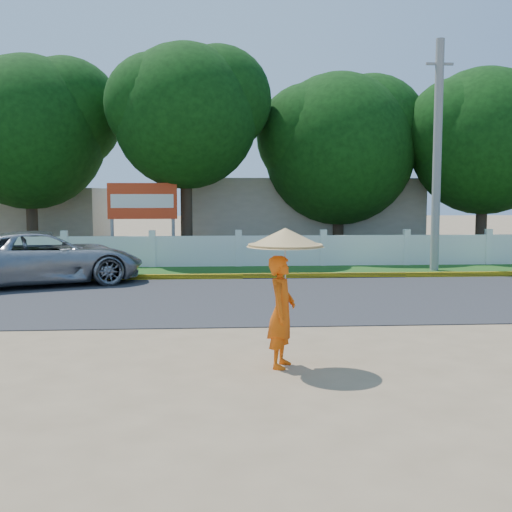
{
  "coord_description": "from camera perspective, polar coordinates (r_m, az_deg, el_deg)",
  "views": [
    {
      "loc": [
        -0.88,
        -11.18,
        2.62
      ],
      "look_at": [
        0.0,
        2.0,
        1.3
      ],
      "focal_mm": 45.0,
      "sensor_mm": 36.0,
      "label": 1
    }
  ],
  "objects": [
    {
      "name": "curb",
      "position": [
        19.41,
        -1.19,
        -1.82
      ],
      "size": [
        40.0,
        0.18,
        0.16
      ],
      "primitive_type": "cube",
      "color": "yellow",
      "rests_on": "ground"
    },
    {
      "name": "vehicle",
      "position": [
        19.12,
        -18.36,
        -0.15
      ],
      "size": [
        6.07,
        4.39,
        1.53
      ],
      "primitive_type": "imported",
      "rotation": [
        0.0,
        0.0,
        1.94
      ],
      "color": "#929599",
      "rests_on": "ground"
    },
    {
      "name": "monk_with_parasol",
      "position": [
        9.52,
        2.45,
        -1.87
      ],
      "size": [
        1.15,
        1.15,
        2.09
      ],
      "color": "#DE530B",
      "rests_on": "ground"
    },
    {
      "name": "building_near",
      "position": [
        29.45,
        3.76,
        3.7
      ],
      "size": [
        10.0,
        6.0,
        3.2
      ],
      "primitive_type": "cube",
      "color": "#B7AD99",
      "rests_on": "ground"
    },
    {
      "name": "fence",
      "position": [
        22.49,
        -1.56,
        0.42
      ],
      "size": [
        40.0,
        0.1,
        1.1
      ],
      "primitive_type": "cube",
      "color": "silver",
      "rests_on": "ground"
    },
    {
      "name": "building_far",
      "position": [
        31.55,
        -20.66,
        3.12
      ],
      "size": [
        8.0,
        5.0,
        2.8
      ],
      "primitive_type": "cube",
      "color": "#B7AD99",
      "rests_on": "ground"
    },
    {
      "name": "billboard",
      "position": [
        23.62,
        -10.06,
        4.45
      ],
      "size": [
        2.5,
        0.13,
        2.95
      ],
      "color": "gray",
      "rests_on": "ground"
    },
    {
      "name": "tree_row",
      "position": [
        26.13,
        9.36,
        10.46
      ],
      "size": [
        39.01,
        7.6,
        8.44
      ],
      "color": "#473828",
      "rests_on": "ground"
    },
    {
      "name": "ground",
      "position": [
        11.51,
        0.67,
        -7.44
      ],
      "size": [
        120.0,
        120.0,
        0.0
      ],
      "primitive_type": "plane",
      "color": "#9E8460",
      "rests_on": "ground"
    },
    {
      "name": "grass_verge",
      "position": [
        21.1,
        -1.4,
        -1.39
      ],
      "size": [
        60.0,
        3.5,
        0.03
      ],
      "primitive_type": "cube",
      "color": "#2D601E",
      "rests_on": "ground"
    },
    {
      "name": "road",
      "position": [
        15.91,
        -0.6,
        -3.73
      ],
      "size": [
        60.0,
        7.0,
        0.02
      ],
      "primitive_type": "cube",
      "color": "#38383A",
      "rests_on": "ground"
    },
    {
      "name": "utility_pole",
      "position": [
        22.04,
        15.8,
        8.48
      ],
      "size": [
        0.28,
        0.28,
        7.54
      ],
      "primitive_type": "cylinder",
      "color": "gray",
      "rests_on": "ground"
    }
  ]
}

